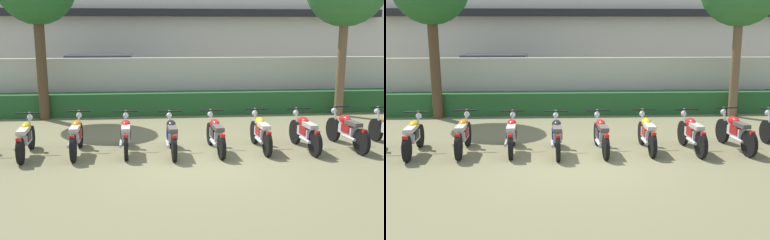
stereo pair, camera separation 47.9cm
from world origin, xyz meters
TOP-DOWN VIEW (x-y plane):
  - ground at (0.00, 0.00)m, footprint 60.00×60.00m
  - building at (0.00, 16.09)m, footprint 25.90×6.50m
  - compound_wall at (0.00, 6.58)m, footprint 24.60×0.30m
  - hedge_row at (0.00, 5.88)m, footprint 19.68×0.70m
  - parked_car at (-2.97, 9.84)m, footprint 4.51×2.10m
  - motorcycle_in_row_1 at (-3.92, 0.93)m, footprint 0.60×1.88m
  - motorcycle_in_row_2 at (-2.77, 0.99)m, footprint 0.60×1.92m
  - motorcycle_in_row_3 at (-1.61, 0.99)m, footprint 0.60×1.83m
  - motorcycle_in_row_4 at (-0.53, 0.82)m, footprint 0.60×1.89m
  - motorcycle_in_row_5 at (0.54, 0.90)m, footprint 0.60×1.92m
  - motorcycle_in_row_6 at (1.67, 0.96)m, footprint 0.60×1.82m
  - motorcycle_in_row_7 at (2.75, 0.84)m, footprint 0.60×1.84m
  - motorcycle_in_row_8 at (3.87, 0.94)m, footprint 0.60×1.98m

SIDE VIEW (x-z plane):
  - ground at x=0.00m, z-range 0.00..0.00m
  - hedge_row at x=0.00m, z-range 0.00..0.78m
  - motorcycle_in_row_5 at x=0.54m, z-range -0.03..0.91m
  - motorcycle_in_row_3 at x=-1.61m, z-range -0.03..0.92m
  - motorcycle_in_row_1 at x=-3.92m, z-range -0.03..0.92m
  - motorcycle_in_row_6 at x=1.67m, z-range -0.03..0.92m
  - motorcycle_in_row_4 at x=-0.53m, z-range -0.03..0.93m
  - motorcycle_in_row_2 at x=-2.77m, z-range -0.03..0.94m
  - motorcycle_in_row_7 at x=2.75m, z-range -0.03..0.94m
  - motorcycle_in_row_8 at x=3.87m, z-range -0.03..0.94m
  - parked_car at x=-2.97m, z-range -0.01..1.88m
  - compound_wall at x=0.00m, z-range 0.00..1.94m
  - building at x=0.00m, z-range 0.00..7.15m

